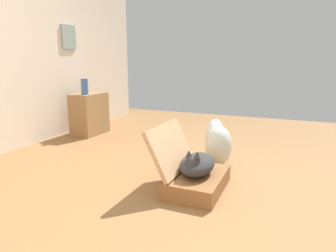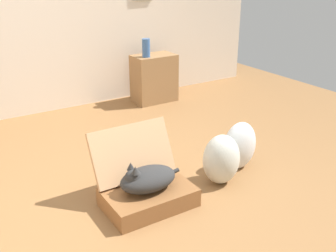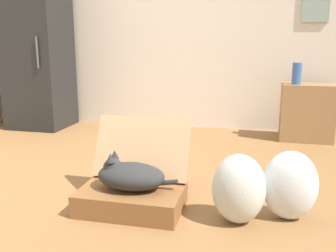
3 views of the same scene
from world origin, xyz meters
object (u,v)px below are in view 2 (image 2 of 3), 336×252
Objects in this scene: plastic_bag_clear at (240,146)px; vase_tall at (146,48)px; suitcase_base at (148,197)px; side_table at (154,78)px; plastic_bag_white at (221,159)px; cat at (147,179)px.

vase_tall is (0.17, 1.97, 0.51)m from plastic_bag_clear.
plastic_bag_clear is at bearing 5.69° from suitcase_base.
suitcase_base is at bearing -121.28° from side_table.
plastic_bag_white is 2.22m from side_table.
cat is at bearing 178.17° from suitcase_base.
plastic_bag_clear is at bearing -98.53° from side_table.
suitcase_base is at bearing -119.04° from vase_tall.
plastic_bag_clear reaches higher than plastic_bag_white.
suitcase_base is 2.92× the size of vase_tall.
cat is 2.42m from vase_tall.
plastic_bag_clear is at bearing 5.61° from cat.
vase_tall reaches higher than plastic_bag_clear.
cat is 0.84× the size of side_table.
vase_tall reaches higher than cat.
cat is 1.21× the size of plastic_bag_white.
plastic_bag_white is at bearing -1.44° from cat.
suitcase_base is 2.45m from vase_tall.
plastic_bag_clear reaches higher than suitcase_base.
cat is 2.48m from side_table.
plastic_bag_white is (0.68, -0.02, 0.14)m from suitcase_base.
plastic_bag_white is 0.70× the size of side_table.
cat is 1.19× the size of plastic_bag_clear.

